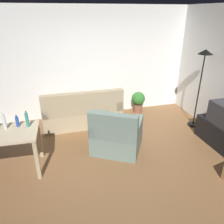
{
  "coord_description": "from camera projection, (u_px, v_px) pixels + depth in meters",
  "views": [
    {
      "loc": [
        -0.95,
        -3.24,
        2.54
      ],
      "look_at": [
        0.1,
        0.5,
        0.75
      ],
      "focal_mm": 35.1,
      "sensor_mm": 36.0,
      "label": 1
    }
  ],
  "objects": [
    {
      "name": "ground_plane",
      "position": [
        114.0,
        160.0,
        4.13
      ],
      "size": [
        5.2,
        4.4,
        0.02
      ],
      "primitive_type": "cube",
      "color": "brown"
    },
    {
      "name": "wall_rear",
      "position": [
        90.0,
        64.0,
        5.49
      ],
      "size": [
        5.2,
        0.1,
        2.7
      ],
      "primitive_type": "cube",
      "color": "white",
      "rests_on": "ground_plane"
    },
    {
      "name": "couch",
      "position": [
        82.0,
        113.0,
        5.31
      ],
      "size": [
        1.85,
        0.84,
        0.92
      ],
      "rotation": [
        0.0,
        0.0,
        3.14
      ],
      "color": "tan",
      "rests_on": "ground_plane"
    },
    {
      "name": "tv_stand",
      "position": [
        221.0,
        135.0,
        4.48
      ],
      "size": [
        0.44,
        1.1,
        0.48
      ],
      "rotation": [
        0.0,
        0.0,
        1.57
      ],
      "color": "black",
      "rests_on": "ground_plane"
    },
    {
      "name": "torchiere_lamp",
      "position": [
        203.0,
        68.0,
        4.79
      ],
      "size": [
        0.32,
        0.32,
        1.81
      ],
      "color": "black",
      "rests_on": "ground_plane"
    },
    {
      "name": "desk",
      "position": [
        0.0,
        139.0,
        3.56
      ],
      "size": [
        1.24,
        0.76,
        0.76
      ],
      "rotation": [
        0.0,
        0.0,
        -0.05
      ],
      "color": "#C6B28E",
      "rests_on": "ground_plane"
    },
    {
      "name": "potted_plant",
      "position": [
        138.0,
        101.0,
        5.96
      ],
      "size": [
        0.36,
        0.36,
        0.57
      ],
      "color": "brown",
      "rests_on": "ground_plane"
    },
    {
      "name": "armchair",
      "position": [
        117.0,
        136.0,
        4.29
      ],
      "size": [
        1.2,
        1.18,
        0.92
      ],
      "rotation": [
        0.0,
        0.0,
        2.6
      ],
      "color": "slate",
      "rests_on": "ground_plane"
    },
    {
      "name": "bottle_clear",
      "position": [
        4.0,
        122.0,
        3.6
      ],
      "size": [
        0.05,
        0.05,
        0.29
      ],
      "color": "silver",
      "rests_on": "desk"
    },
    {
      "name": "bottle_blue",
      "position": [
        17.0,
        122.0,
        3.68
      ],
      "size": [
        0.06,
        0.06,
        0.21
      ],
      "color": "#2347A3",
      "rests_on": "desk"
    },
    {
      "name": "bottle_tall",
      "position": [
        27.0,
        120.0,
        3.66
      ],
      "size": [
        0.05,
        0.05,
        0.29
      ],
      "color": "teal",
      "rests_on": "desk"
    }
  ]
}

